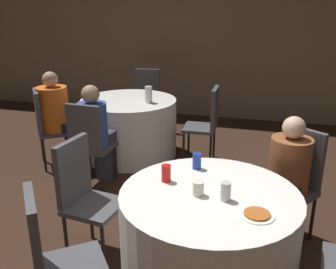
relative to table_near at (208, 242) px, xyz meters
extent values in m
cube|color=gray|center=(-0.13, 4.33, 1.02)|extent=(16.00, 0.06, 2.80)
cylinder|color=white|center=(0.00, 0.00, 0.00)|extent=(1.21, 1.21, 0.76)
cylinder|color=white|center=(-1.43, 2.23, 0.00)|extent=(1.25, 1.25, 0.76)
cube|color=#47474C|center=(-0.73, -0.57, 0.07)|extent=(0.56, 0.56, 0.04)
cube|color=#47474C|center=(-0.87, -0.68, 0.34)|extent=(0.27, 0.33, 0.51)
cube|color=#47474C|center=(-0.91, 0.13, 0.07)|extent=(0.45, 0.45, 0.04)
cube|color=#47474C|center=(-1.09, 0.15, 0.34)|extent=(0.10, 0.38, 0.51)
cylinder|color=black|center=(-0.72, 0.27, -0.17)|extent=(0.03, 0.03, 0.43)
cylinder|color=black|center=(-0.77, -0.06, -0.17)|extent=(0.03, 0.03, 0.43)
cylinder|color=black|center=(-1.06, 0.32, -0.17)|extent=(0.03, 0.03, 0.43)
cylinder|color=black|center=(-1.11, -0.01, -0.17)|extent=(0.03, 0.03, 0.43)
cube|color=#47474C|center=(0.53, 0.76, 0.07)|extent=(0.56, 0.56, 0.04)
cube|color=#47474C|center=(0.63, 0.90, 0.34)|extent=(0.34, 0.26, 0.51)
cylinder|color=black|center=(0.57, 0.52, -0.17)|extent=(0.03, 0.03, 0.43)
cylinder|color=black|center=(0.29, 0.71, -0.17)|extent=(0.03, 0.03, 0.43)
cylinder|color=black|center=(0.77, 0.80, -0.17)|extent=(0.03, 0.03, 0.43)
cylinder|color=black|center=(0.49, 0.99, -0.17)|extent=(0.03, 0.03, 0.43)
cube|color=#47474C|center=(-1.53, 3.17, 0.07)|extent=(0.44, 0.44, 0.04)
cube|color=#47474C|center=(-1.54, 3.35, 0.34)|extent=(0.38, 0.09, 0.51)
cylinder|color=black|center=(-1.34, 3.02, -0.17)|extent=(0.03, 0.03, 0.43)
cylinder|color=black|center=(-1.68, 2.99, -0.17)|extent=(0.03, 0.03, 0.43)
cylinder|color=black|center=(-1.37, 3.36, -0.17)|extent=(0.03, 0.03, 0.43)
cylinder|color=black|center=(-1.71, 3.33, -0.17)|extent=(0.03, 0.03, 0.43)
cube|color=#47474C|center=(-1.48, 1.29, 0.07)|extent=(0.42, 0.42, 0.04)
cube|color=#47474C|center=(-1.49, 1.11, 0.34)|extent=(0.38, 0.07, 0.51)
cylinder|color=black|center=(-1.64, 1.47, -0.17)|extent=(0.03, 0.03, 0.43)
cylinder|color=black|center=(-1.31, 1.45, -0.17)|extent=(0.03, 0.03, 0.43)
cylinder|color=black|center=(-1.66, 1.13, -0.17)|extent=(0.03, 0.03, 0.43)
cylinder|color=black|center=(-1.32, 1.11, -0.17)|extent=(0.03, 0.03, 0.43)
cube|color=#47474C|center=(-0.49, 2.26, 0.07)|extent=(0.41, 0.41, 0.04)
cube|color=#47474C|center=(-0.31, 2.26, 0.34)|extent=(0.06, 0.38, 0.51)
cylinder|color=black|center=(-0.66, 2.08, -0.17)|extent=(0.03, 0.03, 0.43)
cylinder|color=black|center=(-0.66, 2.42, -0.17)|extent=(0.03, 0.03, 0.43)
cylinder|color=black|center=(-0.32, 2.09, -0.17)|extent=(0.03, 0.03, 0.43)
cylinder|color=black|center=(-0.32, 2.43, -0.17)|extent=(0.03, 0.03, 0.43)
cube|color=#47474C|center=(-2.19, 1.66, 0.07)|extent=(0.56, 0.56, 0.04)
cube|color=#47474C|center=(-2.33, 1.56, 0.34)|extent=(0.27, 0.33, 0.51)
cylinder|color=black|center=(-2.16, 1.90, -0.17)|extent=(0.03, 0.03, 0.43)
cylinder|color=black|center=(-1.95, 1.63, -0.17)|extent=(0.03, 0.03, 0.43)
cylinder|color=black|center=(-2.43, 1.70, -0.17)|extent=(0.03, 0.03, 0.43)
cylinder|color=black|center=(-2.22, 1.43, -0.17)|extent=(0.03, 0.03, 0.43)
cylinder|color=#33384C|center=(-1.47, 1.51, -0.15)|extent=(0.24, 0.24, 0.47)
cube|color=#33384C|center=(-1.48, 1.40, 0.14)|extent=(0.32, 0.34, 0.12)
cylinder|color=#33519E|center=(-1.48, 1.29, 0.33)|extent=(0.32, 0.32, 0.48)
sphere|color=tan|center=(-1.48, 1.29, 0.66)|extent=(0.19, 0.19, 0.19)
cylinder|color=black|center=(-2.01, 1.80, -0.15)|extent=(0.24, 0.24, 0.47)
cube|color=black|center=(-2.10, 1.73, 0.14)|extent=(0.47, 0.47, 0.12)
cylinder|color=orange|center=(-2.19, 1.66, 0.35)|extent=(0.37, 0.37, 0.54)
sphere|color=tan|center=(-2.19, 1.66, 0.71)|extent=(0.18, 0.18, 0.18)
cylinder|color=black|center=(0.40, 0.58, -0.15)|extent=(0.24, 0.24, 0.47)
cube|color=black|center=(0.47, 0.67, 0.14)|extent=(0.44, 0.44, 0.12)
cylinder|color=brown|center=(0.53, 0.76, 0.32)|extent=(0.33, 0.33, 0.46)
sphere|color=#DBB293|center=(0.53, 0.76, 0.64)|extent=(0.18, 0.18, 0.18)
cylinder|color=white|center=(0.31, -0.20, 0.38)|extent=(0.21, 0.21, 0.01)
cylinder|color=#B25B23|center=(0.31, -0.20, 0.39)|extent=(0.16, 0.16, 0.01)
cylinder|color=silver|center=(0.11, -0.06, 0.44)|extent=(0.07, 0.07, 0.12)
cylinder|color=#1E38A5|center=(-0.16, 0.37, 0.44)|extent=(0.07, 0.07, 0.12)
cylinder|color=red|center=(-0.33, 0.10, 0.44)|extent=(0.07, 0.07, 0.12)
cylinder|color=silver|center=(-0.07, -0.04, 0.43)|extent=(0.07, 0.07, 0.10)
cylinder|color=white|center=(-1.13, 2.17, 0.48)|extent=(0.09, 0.09, 0.20)
camera|label=1|loc=(0.31, -2.19, 1.57)|focal=40.00mm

